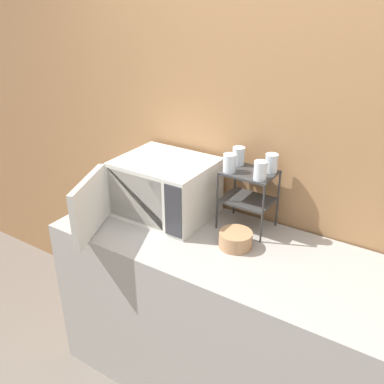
% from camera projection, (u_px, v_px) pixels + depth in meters
% --- Properties ---
extents(wall_back, '(8.00, 0.06, 2.60)m').
position_uv_depth(wall_back, '(283.00, 156.00, 2.15)').
color(wall_back, '#9E7047').
rests_on(wall_back, ground_plane).
extents(counter, '(1.98, 0.67, 0.93)m').
position_uv_depth(counter, '(240.00, 327.00, 2.23)').
color(counter, '#9E9993').
rests_on(counter, ground_plane).
extents(microwave, '(0.52, 0.77, 0.31)m').
position_uv_depth(microwave, '(162.00, 188.00, 2.30)').
color(microwave, silver).
rests_on(microwave, counter).
extents(dish_rack, '(0.26, 0.20, 0.31)m').
position_uv_depth(dish_rack, '(248.00, 188.00, 2.14)').
color(dish_rack, '#333333').
rests_on(dish_rack, counter).
extents(glass_front_left, '(0.06, 0.06, 0.09)m').
position_uv_depth(glass_front_left, '(230.00, 163.00, 2.09)').
color(glass_front_left, silver).
rests_on(glass_front_left, dish_rack).
extents(glass_back_right, '(0.06, 0.06, 0.09)m').
position_uv_depth(glass_back_right, '(271.00, 163.00, 2.09)').
color(glass_back_right, silver).
rests_on(glass_back_right, dish_rack).
extents(glass_front_right, '(0.06, 0.06, 0.09)m').
position_uv_depth(glass_front_right, '(260.00, 170.00, 2.00)').
color(glass_front_right, silver).
rests_on(glass_front_right, dish_rack).
extents(glass_back_left, '(0.06, 0.06, 0.09)m').
position_uv_depth(glass_back_left, '(239.00, 156.00, 2.17)').
color(glass_back_left, silver).
rests_on(glass_back_left, dish_rack).
extents(bowl, '(0.16, 0.16, 0.08)m').
position_uv_depth(bowl, '(236.00, 240.00, 2.06)').
color(bowl, '#AD7F56').
rests_on(bowl, counter).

